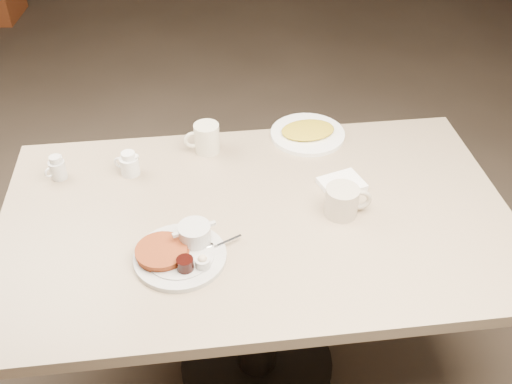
{
  "coord_description": "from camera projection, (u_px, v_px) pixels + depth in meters",
  "views": [
    {
      "loc": [
        -0.16,
        -1.29,
        1.89
      ],
      "look_at": [
        0.0,
        0.02,
        0.82
      ],
      "focal_mm": 41.34,
      "sensor_mm": 36.0,
      "label": 1
    }
  ],
  "objects": [
    {
      "name": "coffee_mug_near",
      "position": [
        343.0,
        201.0,
        1.7
      ],
      "size": [
        0.14,
        0.1,
        0.09
      ],
      "color": "#BEB49F",
      "rests_on": "diner_table"
    },
    {
      "name": "hash_plate",
      "position": [
        308.0,
        133.0,
        2.04
      ],
      "size": [
        0.29,
        0.29,
        0.04
      ],
      "color": "white",
      "rests_on": "diner_table"
    },
    {
      "name": "main_plate",
      "position": [
        180.0,
        250.0,
        1.58
      ],
      "size": [
        0.33,
        0.32,
        0.07
      ],
      "color": "#B7B6B3",
      "rests_on": "diner_table"
    },
    {
      "name": "diner_table",
      "position": [
        257.0,
        256.0,
        1.83
      ],
      "size": [
        1.5,
        0.9,
        0.75
      ],
      "color": "tan",
      "rests_on": "ground"
    },
    {
      "name": "napkin",
      "position": [
        342.0,
        184.0,
        1.83
      ],
      "size": [
        0.15,
        0.14,
        0.02
      ],
      "color": "white",
      "rests_on": "diner_table"
    },
    {
      "name": "creamer_left",
      "position": [
        57.0,
        168.0,
        1.84
      ],
      "size": [
        0.07,
        0.07,
        0.08
      ],
      "color": "silver",
      "rests_on": "diner_table"
    },
    {
      "name": "creamer_right",
      "position": [
        129.0,
        164.0,
        1.86
      ],
      "size": [
        0.09,
        0.07,
        0.08
      ],
      "color": "white",
      "rests_on": "diner_table"
    },
    {
      "name": "coffee_mug_far",
      "position": [
        206.0,
        138.0,
        1.95
      ],
      "size": [
        0.12,
        0.09,
        0.1
      ],
      "color": "#EAE5C8",
      "rests_on": "diner_table"
    }
  ]
}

